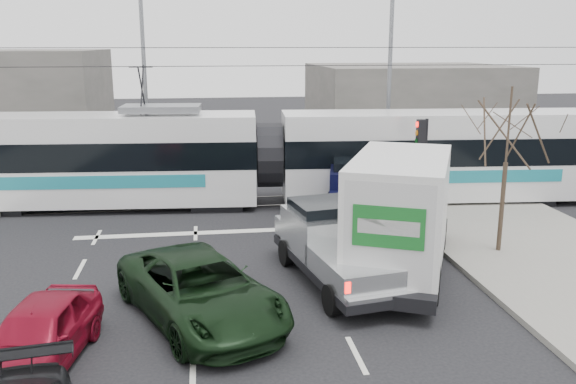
{
  "coord_description": "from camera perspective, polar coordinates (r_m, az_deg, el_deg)",
  "views": [
    {
      "loc": [
        -1.35,
        -14.28,
        6.37
      ],
      "look_at": [
        1.26,
        4.19,
        1.8
      ],
      "focal_mm": 38.0,
      "sensor_mm": 36.0,
      "label": 1
    }
  ],
  "objects": [
    {
      "name": "ground",
      "position": [
        15.7,
        -2.46,
        -10.19
      ],
      "size": [
        120.0,
        120.0,
        0.0
      ],
      "primitive_type": "plane",
      "color": "black",
      "rests_on": "ground"
    },
    {
      "name": "rails",
      "position": [
        25.14,
        -4.71,
        -0.94
      ],
      "size": [
        60.0,
        1.6,
        0.03
      ],
      "primitive_type": "cube",
      "color": "#33302D",
      "rests_on": "ground"
    },
    {
      "name": "building_right",
      "position": [
        40.73,
        11.23,
        8.05
      ],
      "size": [
        12.0,
        10.0,
        5.0
      ],
      "primitive_type": "cube",
      "color": "slate",
      "rests_on": "ground"
    },
    {
      "name": "bare_tree",
      "position": [
        19.19,
        19.92,
        5.23
      ],
      "size": [
        2.4,
        2.4,
        5.0
      ],
      "color": "#47382B",
      "rests_on": "ground"
    },
    {
      "name": "traffic_signal",
      "position": [
        22.5,
        12.44,
        4.15
      ],
      "size": [
        0.44,
        0.44,
        3.6
      ],
      "color": "black",
      "rests_on": "ground"
    },
    {
      "name": "street_lamp_near",
      "position": [
        29.61,
        9.14,
        11.16
      ],
      "size": [
        2.38,
        0.25,
        9.0
      ],
      "color": "slate",
      "rests_on": "ground"
    },
    {
      "name": "street_lamp_far",
      "position": [
        30.44,
        -13.65,
        11.02
      ],
      "size": [
        2.38,
        0.25,
        9.0
      ],
      "color": "slate",
      "rests_on": "ground"
    },
    {
      "name": "catenary",
      "position": [
        24.45,
        -4.89,
        7.87
      ],
      "size": [
        60.0,
        0.2,
        7.0
      ],
      "color": "black",
      "rests_on": "ground"
    },
    {
      "name": "tram",
      "position": [
        24.39,
        -1.87,
        3.3
      ],
      "size": [
        26.98,
        4.63,
        5.48
      ],
      "rotation": [
        0.0,
        0.0,
        -0.07
      ],
      "color": "silver",
      "rests_on": "ground"
    },
    {
      "name": "silver_pickup",
      "position": [
        16.79,
        4.22,
        -4.88
      ],
      "size": [
        2.87,
        5.86,
        2.04
      ],
      "rotation": [
        0.0,
        0.0,
        0.18
      ],
      "color": "black",
      "rests_on": "ground"
    },
    {
      "name": "box_truck",
      "position": [
        17.21,
        10.54,
        -2.16
      ],
      "size": [
        5.03,
        7.32,
        3.48
      ],
      "rotation": [
        0.0,
        0.0,
        -0.42
      ],
      "color": "black",
      "rests_on": "ground"
    },
    {
      "name": "navy_pickup",
      "position": [
        22.02,
        6.37,
        -0.21
      ],
      "size": [
        3.05,
        5.52,
        2.2
      ],
      "rotation": [
        0.0,
        0.0,
        -0.23
      ],
      "color": "black",
      "rests_on": "ground"
    },
    {
      "name": "green_car",
      "position": [
        14.56,
        -8.22,
        -9.03
      ],
      "size": [
        4.55,
        6.04,
        1.53
      ],
      "primitive_type": "imported",
      "rotation": [
        0.0,
        0.0,
        0.42
      ],
      "color": "black",
      "rests_on": "ground"
    },
    {
      "name": "red_car",
      "position": [
        13.52,
        -22.29,
        -12.23
      ],
      "size": [
        2.25,
        4.19,
        1.36
      ],
      "primitive_type": "imported",
      "rotation": [
        0.0,
        0.0,
        -0.17
      ],
      "color": "maroon",
      "rests_on": "ground"
    }
  ]
}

